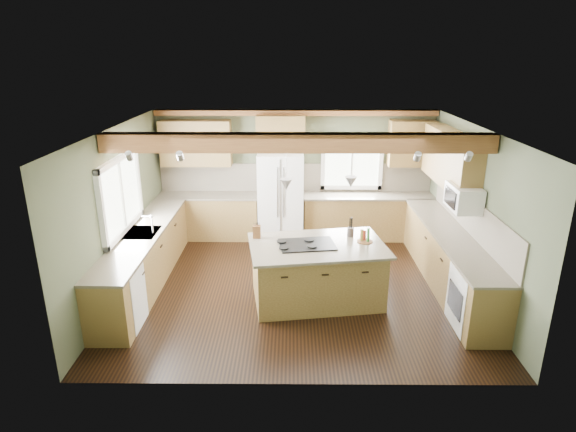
{
  "coord_description": "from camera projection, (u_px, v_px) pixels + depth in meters",
  "views": [
    {
      "loc": [
        -0.08,
        -7.18,
        3.7
      ],
      "look_at": [
        -0.14,
        0.3,
        1.12
      ],
      "focal_mm": 30.0,
      "sensor_mm": 36.0,
      "label": 1
    }
  ],
  "objects": [
    {
      "name": "utensil_crock",
      "position": [
        350.0,
        232.0,
        7.57
      ],
      "size": [
        0.14,
        0.14,
        0.14
      ],
      "primitive_type": "cylinder",
      "rotation": [
        0.0,
        0.0,
        0.43
      ],
      "color": "#423935",
      "rests_on": "island_top"
    },
    {
      "name": "base_cab_back_left",
      "position": [
        209.0,
        217.0,
        9.94
      ],
      "size": [
        2.02,
        0.6,
        0.88
      ],
      "primitive_type": "cube",
      "color": "brown",
      "rests_on": "floor"
    },
    {
      "name": "counter_back_left",
      "position": [
        208.0,
        195.0,
        9.79
      ],
      "size": [
        2.06,
        0.64,
        0.04
      ],
      "primitive_type": "cube",
      "color": "#453F33",
      "rests_on": "base_cab_back_left"
    },
    {
      "name": "floor",
      "position": [
        296.0,
        285.0,
        7.99
      ],
      "size": [
        5.6,
        5.6,
        0.0
      ],
      "primitive_type": "plane",
      "color": "black",
      "rests_on": "ground"
    },
    {
      "name": "upper_cab_over_fridge",
      "position": [
        281.0,
        133.0,
        9.49
      ],
      "size": [
        0.96,
        0.35,
        0.7
      ],
      "primitive_type": "cube",
      "color": "brown",
      "rests_on": "wall_back"
    },
    {
      "name": "backsplash_back",
      "position": [
        296.0,
        177.0,
        9.95
      ],
      "size": [
        5.58,
        0.03,
        0.58
      ],
      "primitive_type": "cube",
      "color": "brown",
      "rests_on": "wall_back"
    },
    {
      "name": "island",
      "position": [
        317.0,
        273.0,
        7.43
      ],
      "size": [
        2.06,
        1.43,
        0.88
      ],
      "primitive_type": "cube",
      "rotation": [
        0.0,
        0.0,
        0.15
      ],
      "color": "brown",
      "rests_on": "floor"
    },
    {
      "name": "bottle_tray",
      "position": [
        365.0,
        235.0,
        7.33
      ],
      "size": [
        0.33,
        0.33,
        0.22
      ],
      "primitive_type": null,
      "rotation": [
        0.0,
        0.0,
        0.48
      ],
      "color": "brown",
      "rests_on": "island_top"
    },
    {
      "name": "island_top",
      "position": [
        317.0,
        246.0,
        7.28
      ],
      "size": [
        2.2,
        1.58,
        0.04
      ],
      "primitive_type": "cube",
      "rotation": [
        0.0,
        0.0,
        0.15
      ],
      "color": "#453F33",
      "rests_on": "island"
    },
    {
      "name": "upper_cab_right",
      "position": [
        450.0,
        159.0,
        8.19
      ],
      "size": [
        0.35,
        2.2,
        0.9
      ],
      "primitive_type": "cube",
      "color": "brown",
      "rests_on": "wall_right"
    },
    {
      "name": "upper_cab_back_corner",
      "position": [
        412.0,
        143.0,
        9.54
      ],
      "size": [
        0.9,
        0.35,
        0.9
      ],
      "primitive_type": "cube",
      "color": "brown",
      "rests_on": "wall_back"
    },
    {
      "name": "backsplash_right",
      "position": [
        472.0,
        216.0,
        7.62
      ],
      "size": [
        0.03,
        3.7,
        0.58
      ],
      "primitive_type": "cube",
      "color": "brown",
      "rests_on": "wall_right"
    },
    {
      "name": "faucet",
      "position": [
        152.0,
        225.0,
        7.72
      ],
      "size": [
        0.02,
        0.02,
        0.28
      ],
      "primitive_type": "cylinder",
      "color": "#B2B2B7",
      "rests_on": "sink"
    },
    {
      "name": "pendant_right",
      "position": [
        351.0,
        182.0,
        7.02
      ],
      "size": [
        0.18,
        0.18,
        0.16
      ],
      "primitive_type": "cone",
      "rotation": [
        3.14,
        0.0,
        0.0
      ],
      "color": "#B2B2B7",
      "rests_on": "ceiling"
    },
    {
      "name": "base_cab_left",
      "position": [
        145.0,
        259.0,
        7.92
      ],
      "size": [
        0.6,
        3.7,
        0.88
      ],
      "primitive_type": "cube",
      "color": "brown",
      "rests_on": "floor"
    },
    {
      "name": "base_cab_right",
      "position": [
        449.0,
        260.0,
        7.88
      ],
      "size": [
        0.6,
        3.7,
        0.88
      ],
      "primitive_type": "cube",
      "color": "brown",
      "rests_on": "floor"
    },
    {
      "name": "base_cab_back_right",
      "position": [
        368.0,
        217.0,
        9.92
      ],
      "size": [
        2.62,
        0.6,
        0.88
      ],
      "primitive_type": "cube",
      "color": "brown",
      "rests_on": "floor"
    },
    {
      "name": "microwave",
      "position": [
        464.0,
        197.0,
        7.42
      ],
      "size": [
        0.4,
        0.7,
        0.38
      ],
      "primitive_type": "cube",
      "color": "white",
      "rests_on": "wall_right"
    },
    {
      "name": "wall_back",
      "position": [
        296.0,
        173.0,
        9.93
      ],
      "size": [
        5.6,
        0.0,
        5.6
      ],
      "primitive_type": "plane",
      "rotation": [
        1.57,
        0.0,
        0.0
      ],
      "color": "#4C533B",
      "rests_on": "ground"
    },
    {
      "name": "counter_right",
      "position": [
        452.0,
        234.0,
        7.73
      ],
      "size": [
        0.64,
        3.74,
        0.04
      ],
      "primitive_type": "cube",
      "color": "#453F33",
      "rests_on": "base_cab_right"
    },
    {
      "name": "counter_back_right",
      "position": [
        369.0,
        196.0,
        9.77
      ],
      "size": [
        2.66,
        0.64,
        0.04
      ],
      "primitive_type": "cube",
      "color": "#453F33",
      "rests_on": "base_cab_back_right"
    },
    {
      "name": "oven",
      "position": [
        477.0,
        300.0,
        6.65
      ],
      "size": [
        0.6,
        0.72,
        0.84
      ],
      "primitive_type": "cube",
      "color": "white",
      "rests_on": "floor"
    },
    {
      "name": "pendant_left",
      "position": [
        286.0,
        184.0,
        6.89
      ],
      "size": [
        0.18,
        0.18,
        0.16
      ],
      "primitive_type": "cone",
      "rotation": [
        3.14,
        0.0,
        0.0
      ],
      "color": "#B2B2B7",
      "rests_on": "ceiling"
    },
    {
      "name": "window_back",
      "position": [
        352.0,
        161.0,
        9.82
      ],
      "size": [
        1.1,
        0.04,
        1.0
      ],
      "primitive_type": "cube",
      "color": "white",
      "rests_on": "wall_back"
    },
    {
      "name": "ceiling",
      "position": [
        297.0,
        129.0,
        7.14
      ],
      "size": [
        5.6,
        5.6,
        0.0
      ],
      "primitive_type": "plane",
      "rotation": [
        3.14,
        0.0,
        0.0
      ],
      "color": "silver",
      "rests_on": "wall_back"
    },
    {
      "name": "upper_cab_back_left",
      "position": [
        196.0,
        143.0,
        9.57
      ],
      "size": [
        1.4,
        0.35,
        0.9
      ],
      "primitive_type": "cube",
      "color": "brown",
      "rests_on": "wall_back"
    },
    {
      "name": "wall_left",
      "position": [
        120.0,
        211.0,
        7.59
      ],
      "size": [
        0.0,
        5.0,
        5.0
      ],
      "primitive_type": "plane",
      "rotation": [
        1.57,
        0.0,
        1.57
      ],
      "color": "#4C533B",
      "rests_on": "ground"
    },
    {
      "name": "dishwasher",
      "position": [
        118.0,
        299.0,
        6.69
      ],
      "size": [
        0.6,
        0.6,
        0.84
      ],
      "primitive_type": "cube",
      "color": "white",
      "rests_on": "floor"
    },
    {
      "name": "window_left",
      "position": [
        120.0,
        195.0,
        7.56
      ],
      "size": [
        0.04,
        1.6,
        1.05
      ],
      "primitive_type": "cube",
      "color": "white",
      "rests_on": "wall_left"
    },
    {
      "name": "knife_block",
      "position": [
        257.0,
        232.0,
        7.51
      ],
      "size": [
        0.12,
        0.09,
        0.2
      ],
      "primitive_type": "cube",
      "rotation": [
        0.0,
        0.0,
        -0.0
      ],
      "color": "brown",
      "rests_on": "island_top"
    },
    {
      "name": "soffit_trim",
      "position": [
        296.0,
        113.0,
        9.43
      ],
      "size": [
        5.55,
        0.2,
        0.1
      ],
      "primitive_type": "cube",
      "color": "brown",
      "rests_on": "ceiling"
    },
    {
      "name": "sink",
      "position": [
        142.0,
        233.0,
        7.76
      ],
      "size": [
        0.5,
        0.65,
        0.03
      ],
      "primitive_type": "cube",
      "color": "#262628",
      "rests_on": "counter_left"
    },
    {
      "name": "cooktop",
      "position": [
        307.0,
        244.0,
        7.25
      ],
      "size": [
        0.9,
        0.67,
        0.02
      ],
      "primitive_type": "cube",
      "rotation": [
        0.0,
        0.0,
        0.15
      ],
      "color": "black",
      "rests_on": "island_top"
    },
    {
      "name": "wall_right",
      "position": [
        475.0,
        212.0,
        7.55
      ],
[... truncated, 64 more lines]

